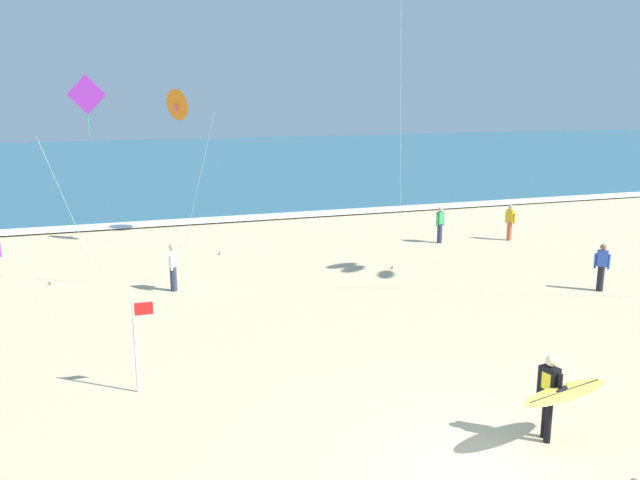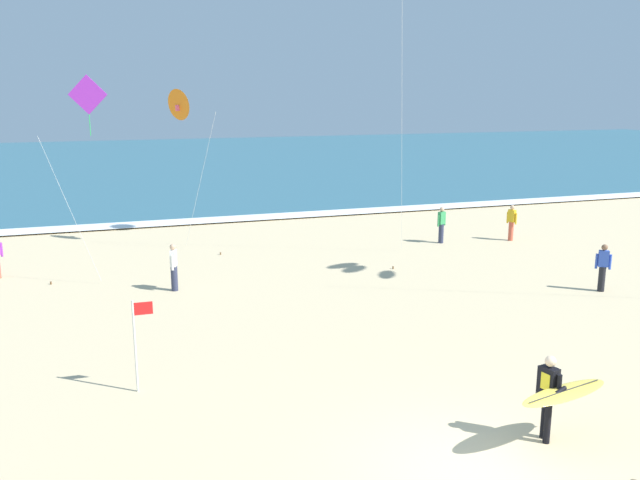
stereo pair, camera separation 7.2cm
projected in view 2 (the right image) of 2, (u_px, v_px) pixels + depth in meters
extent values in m
plane|color=#D1BA8E|center=(479.00, 474.00, 11.52)|extent=(160.00, 160.00, 0.00)
cube|color=#2D6075|center=(167.00, 162.00, 61.48)|extent=(160.00, 60.00, 0.08)
cube|color=white|center=(225.00, 219.00, 33.96)|extent=(160.00, 1.59, 0.01)
cylinder|color=black|center=(548.00, 421.00, 12.45)|extent=(0.13, 0.13, 0.88)
cylinder|color=black|center=(544.00, 416.00, 12.63)|extent=(0.13, 0.13, 0.88)
cube|color=black|center=(549.00, 382.00, 12.38)|extent=(0.27, 0.38, 0.60)
cube|color=yellow|center=(545.00, 382.00, 12.31)|extent=(0.05, 0.20, 0.32)
sphere|color=beige|center=(551.00, 361.00, 12.28)|extent=(0.21, 0.21, 0.21)
cylinder|color=black|center=(559.00, 381.00, 12.16)|extent=(0.09, 0.09, 0.26)
cylinder|color=black|center=(561.00, 391.00, 12.08)|extent=(0.26, 0.13, 0.14)
cylinder|color=black|center=(539.00, 380.00, 12.58)|extent=(0.09, 0.09, 0.56)
ellipsoid|color=#EFD14C|center=(565.00, 393.00, 12.09)|extent=(2.17, 1.00, 0.08)
cube|color=#333333|center=(565.00, 391.00, 12.08)|extent=(1.81, 0.42, 0.01)
cube|color=#262628|center=(596.00, 386.00, 12.54)|extent=(0.12, 0.04, 0.14)
cylinder|color=silver|center=(402.00, 90.00, 24.75)|extent=(1.54, 2.54, 12.83)
cylinder|color=brown|center=(393.00, 268.00, 24.76)|extent=(0.06, 0.06, 0.10)
cube|color=purple|center=(88.00, 95.00, 21.47)|extent=(1.23, 0.38, 1.27)
cylinder|color=green|center=(90.00, 125.00, 21.68)|extent=(0.02, 0.02, 0.68)
cylinder|color=silver|center=(70.00, 210.00, 22.27)|extent=(1.67, 0.49, 4.95)
cylinder|color=brown|center=(51.00, 283.00, 22.79)|extent=(0.06, 0.06, 0.10)
cone|color=orange|center=(180.00, 104.00, 26.84)|extent=(0.97, 1.21, 1.27)
cube|color=pink|center=(180.00, 108.00, 26.87)|extent=(0.39, 0.27, 0.24)
cylinder|color=silver|center=(200.00, 182.00, 26.90)|extent=(1.18, 1.71, 5.59)
cylinder|color=brown|center=(221.00, 254.00, 26.91)|extent=(0.06, 0.06, 0.10)
cylinder|color=#D8593F|center=(511.00, 231.00, 29.42)|extent=(0.22, 0.22, 0.84)
cube|color=gold|center=(512.00, 216.00, 29.27)|extent=(0.29, 0.36, 0.54)
sphere|color=tan|center=(512.00, 207.00, 29.18)|extent=(0.20, 0.20, 0.20)
cylinder|color=gold|center=(508.00, 217.00, 29.44)|extent=(0.08, 0.08, 0.50)
cylinder|color=gold|center=(516.00, 219.00, 29.13)|extent=(0.08, 0.08, 0.50)
cylinder|color=#2D334C|center=(441.00, 234.00, 28.93)|extent=(0.22, 0.22, 0.84)
cube|color=#339351|center=(442.00, 218.00, 28.78)|extent=(0.36, 0.28, 0.54)
sphere|color=tan|center=(442.00, 209.00, 28.69)|extent=(0.20, 0.20, 0.20)
cylinder|color=#339351|center=(445.00, 220.00, 28.93)|extent=(0.08, 0.08, 0.50)
cylinder|color=#339351|center=(438.00, 221.00, 28.67)|extent=(0.08, 0.08, 0.50)
cylinder|color=black|center=(602.00, 279.00, 21.95)|extent=(0.22, 0.22, 0.84)
cube|color=#3351B7|center=(604.00, 259.00, 21.80)|extent=(0.37, 0.33, 0.54)
sphere|color=brown|center=(605.00, 247.00, 21.71)|extent=(0.20, 0.20, 0.20)
cylinder|color=#3351B7|center=(596.00, 261.00, 21.87)|extent=(0.08, 0.08, 0.50)
cylinder|color=#3351B7|center=(610.00, 262.00, 21.76)|extent=(0.08, 0.08, 0.50)
cylinder|color=purple|center=(2.00, 250.00, 23.46)|extent=(0.08, 0.08, 0.50)
cylinder|color=#2D334C|center=(174.00, 278.00, 22.00)|extent=(0.22, 0.22, 0.84)
cube|color=white|center=(173.00, 258.00, 21.85)|extent=(0.27, 0.36, 0.54)
sphere|color=tan|center=(173.00, 247.00, 21.77)|extent=(0.20, 0.20, 0.20)
cylinder|color=white|center=(175.00, 260.00, 22.08)|extent=(0.08, 0.08, 0.50)
cylinder|color=white|center=(172.00, 263.00, 21.67)|extent=(0.08, 0.08, 0.50)
cylinder|color=silver|center=(135.00, 347.00, 14.45)|extent=(0.05, 0.05, 2.10)
cube|color=red|center=(143.00, 308.00, 14.33)|extent=(0.40, 0.02, 0.28)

